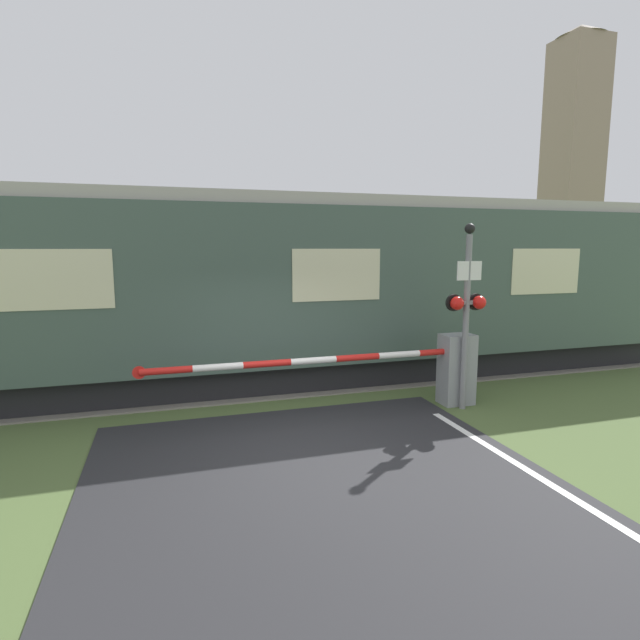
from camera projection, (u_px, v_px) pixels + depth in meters
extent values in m
plane|color=#4C6033|center=(304.00, 456.00, 7.04)|extent=(80.00, 80.00, 0.00)
cube|color=slate|center=(254.00, 380.00, 11.06)|extent=(36.00, 3.20, 0.03)
cube|color=#595451|center=(259.00, 385.00, 10.37)|extent=(36.00, 0.08, 0.10)
cube|color=#595451|center=(248.00, 369.00, 11.73)|extent=(36.00, 0.08, 0.10)
cube|color=black|center=(314.00, 363.00, 11.43)|extent=(16.39, 2.70, 0.60)
cube|color=#42564C|center=(314.00, 282.00, 11.16)|extent=(17.82, 3.17, 3.12)
cube|color=#ADA89E|center=(314.00, 205.00, 10.92)|extent=(17.46, 2.92, 0.24)
cube|color=beige|center=(546.00, 271.00, 11.04)|extent=(1.78, 0.02, 1.00)
cube|color=beige|center=(337.00, 275.00, 9.62)|extent=(1.78, 0.02, 1.00)
cube|color=beige|center=(55.00, 280.00, 8.19)|extent=(1.78, 0.02, 1.00)
cube|color=gray|center=(457.00, 369.00, 9.33)|extent=(0.60, 0.44, 1.32)
cylinder|color=gray|center=(457.00, 351.00, 9.28)|extent=(0.16, 0.16, 0.18)
cylinder|color=red|center=(438.00, 352.00, 9.17)|extent=(0.80, 0.11, 0.11)
cylinder|color=white|center=(399.00, 355.00, 8.93)|extent=(0.80, 0.11, 0.11)
cylinder|color=red|center=(357.00, 357.00, 8.70)|extent=(0.80, 0.11, 0.11)
cylinder|color=white|center=(313.00, 361.00, 8.47)|extent=(0.80, 0.11, 0.11)
cylinder|color=red|center=(267.00, 364.00, 8.23)|extent=(0.80, 0.11, 0.11)
cylinder|color=white|center=(218.00, 367.00, 8.00)|extent=(0.80, 0.11, 0.11)
cylinder|color=red|center=(166.00, 371.00, 7.77)|extent=(0.80, 0.11, 0.11)
cylinder|color=red|center=(139.00, 373.00, 7.65)|extent=(0.20, 0.02, 0.20)
cylinder|color=gray|center=(466.00, 324.00, 8.91)|extent=(0.11, 0.11, 3.14)
cube|color=gray|center=(467.00, 303.00, 8.85)|extent=(0.57, 0.07, 0.07)
sphere|color=red|center=(457.00, 303.00, 8.74)|extent=(0.24, 0.24, 0.24)
sphere|color=red|center=(479.00, 302.00, 8.87)|extent=(0.24, 0.24, 0.24)
cylinder|color=black|center=(454.00, 303.00, 8.84)|extent=(0.30, 0.06, 0.30)
cylinder|color=black|center=(476.00, 302.00, 8.97)|extent=(0.30, 0.06, 0.30)
cube|color=white|center=(469.00, 271.00, 8.73)|extent=(0.48, 0.02, 0.33)
sphere|color=black|center=(470.00, 229.00, 8.66)|extent=(0.18, 0.18, 0.18)
cube|color=gray|center=(572.00, 170.00, 31.78)|extent=(2.76, 2.76, 15.66)
cone|color=brown|center=(581.00, 31.00, 30.60)|extent=(3.04, 3.04, 0.80)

